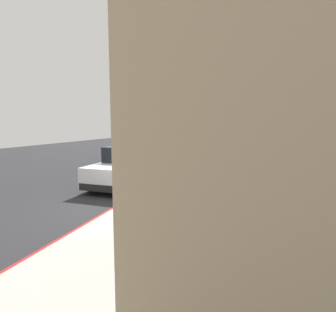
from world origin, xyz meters
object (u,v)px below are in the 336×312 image
police_cruiser (134,165)px  fire_hydrant (178,175)px  parked_car_silver_ahead (189,147)px  street_tree (207,109)px

police_cruiser → fire_hydrant: police_cruiser is taller
parked_car_silver_ahead → fire_hydrant: 9.98m
fire_hydrant → street_tree: 5.22m
police_cruiser → street_tree: size_ratio=1.13×
police_cruiser → parked_car_silver_ahead: police_cruiser is taller
police_cruiser → parked_car_silver_ahead: bearing=90.5°
police_cruiser → fire_hydrant: size_ratio=6.37×
parked_car_silver_ahead → street_tree: bearing=-66.5°
police_cruiser → fire_hydrant: bearing=-8.2°
fire_hydrant → parked_car_silver_ahead: bearing=102.0°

